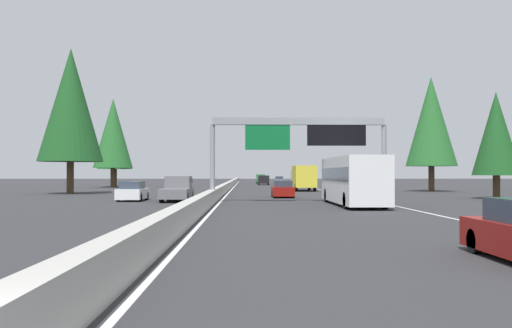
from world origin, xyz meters
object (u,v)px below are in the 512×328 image
(conifer_right_mid, at_px, (431,122))
(conifer_left_mid, at_px, (113,133))
(sedan_far_right, at_px, (283,189))
(minivan_far_center, at_px, (263,180))
(bus_distant_b, at_px, (353,179))
(oncoming_near, at_px, (178,189))
(box_truck_near_center, at_px, (303,177))
(pickup_near_right, at_px, (261,179))
(sign_gantry_overhead, at_px, (301,135))
(sedan_mid_left, at_px, (279,180))
(conifer_left_near, at_px, (71,105))
(conifer_left_far, at_px, (115,138))
(conifer_right_near, at_px, (496,134))
(oncoming_far, at_px, (133,192))

(conifer_right_mid, height_order, conifer_left_mid, conifer_right_mid)
(sedan_far_right, bearing_deg, minivan_far_center, 0.00)
(bus_distant_b, height_order, oncoming_near, bus_distant_b)
(box_truck_near_center, bearing_deg, conifer_right_mid, -100.14)
(pickup_near_right, bearing_deg, sign_gantry_overhead, -179.37)
(bus_distant_b, relative_size, sedan_mid_left, 2.61)
(conifer_left_near, bearing_deg, bus_distant_b, -131.40)
(conifer_left_mid, relative_size, conifer_left_far, 1.04)
(conifer_right_near, bearing_deg, oncoming_far, 95.27)
(bus_distant_b, relative_size, conifer_left_near, 0.77)
(box_truck_near_center, bearing_deg, pickup_near_right, 4.03)
(sign_gantry_overhead, relative_size, conifer_left_mid, 0.97)
(pickup_near_right, relative_size, conifer_right_mid, 0.42)
(bus_distant_b, height_order, conifer_left_far, conifer_left_far)
(sign_gantry_overhead, distance_m, sedan_far_right, 9.44)
(sign_gantry_overhead, height_order, sedan_mid_left, sign_gantry_overhead)
(sedan_far_right, distance_m, conifer_right_mid, 25.47)
(conifer_right_mid, bearing_deg, sign_gantry_overhead, 144.99)
(sign_gantry_overhead, relative_size, conifer_right_mid, 0.96)
(sedan_far_right, bearing_deg, sign_gantry_overhead, -174.62)
(bus_distant_b, bearing_deg, sign_gantry_overhead, 36.38)
(box_truck_near_center, bearing_deg, minivan_far_center, 5.71)
(bus_distant_b, height_order, conifer_right_near, conifer_right_near)
(sign_gantry_overhead, height_order, sedan_far_right, sign_gantry_overhead)
(sedan_mid_left, height_order, conifer_right_mid, conifer_right_mid)
(sedan_mid_left, relative_size, oncoming_near, 0.79)
(sedan_mid_left, distance_m, conifer_left_near, 63.58)
(minivan_far_center, height_order, conifer_left_mid, conifer_left_mid)
(bus_distant_b, bearing_deg, sedan_far_right, 16.77)
(box_truck_near_center, xyz_separation_m, pickup_near_right, (52.83, 3.72, -0.70))
(conifer_right_mid, bearing_deg, conifer_left_near, 100.04)
(conifer_left_near, distance_m, conifer_left_far, 33.07)
(box_truck_near_center, height_order, sedan_far_right, box_truck_near_center)
(bus_distant_b, xyz_separation_m, conifer_right_near, (9.16, -13.35, 3.55))
(conifer_left_far, bearing_deg, box_truck_near_center, -130.28)
(sedan_mid_left, relative_size, oncoming_far, 1.00)
(minivan_far_center, distance_m, conifer_left_mid, 30.96)
(oncoming_near, relative_size, conifer_left_near, 0.38)
(conifer_left_mid, bearing_deg, minivan_far_center, -48.80)
(minivan_far_center, distance_m, pickup_near_right, 16.39)
(conifer_left_far, bearing_deg, conifer_right_mid, -121.68)
(sign_gantry_overhead, height_order, conifer_right_near, conifer_right_near)
(bus_distant_b, relative_size, conifer_right_near, 1.32)
(oncoming_near, relative_size, conifer_right_mid, 0.42)
(pickup_near_right, relative_size, conifer_right_near, 0.64)
(oncoming_far, bearing_deg, box_truck_near_center, 148.37)
(conifer_left_mid, height_order, conifer_left_far, conifer_left_mid)
(pickup_near_right, bearing_deg, conifer_right_mid, -161.80)
(minivan_far_center, xyz_separation_m, sedan_mid_left, (12.09, -3.52, -0.27))
(box_truck_near_center, distance_m, pickup_near_right, 52.97)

